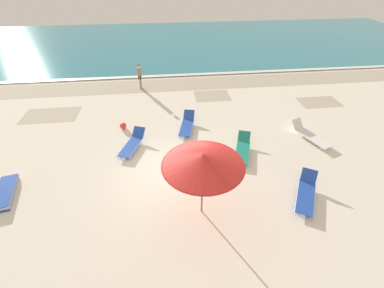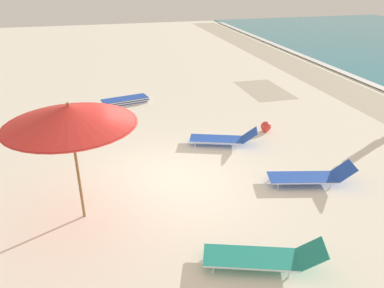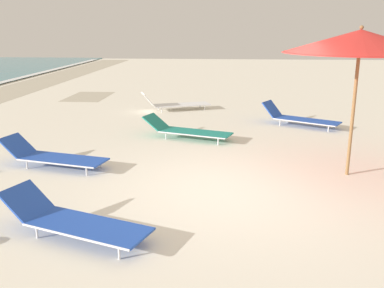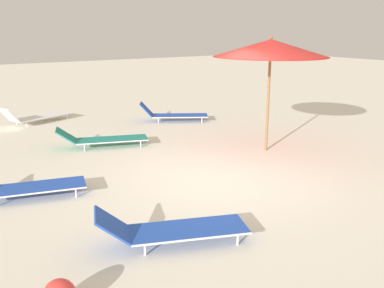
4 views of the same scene
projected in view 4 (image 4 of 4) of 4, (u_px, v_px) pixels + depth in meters
name	position (u px, v px, depth m)	size (l,w,h in m)	color
ground_plane	(221.00, 179.00, 8.47)	(60.00, 60.00, 0.16)	silver
beach_umbrella	(271.00, 48.00, 9.57)	(2.61, 2.61, 2.64)	olive
sun_lounger_under_umbrella	(102.00, 139.00, 10.43)	(1.28, 2.24, 0.51)	#1E8475
sun_lounger_beside_umbrella	(36.00, 116.00, 12.98)	(1.34, 2.26, 0.61)	white
sun_lounger_near_water_left	(173.00, 114.00, 13.28)	(1.57, 2.11, 0.59)	blue
sun_lounger_near_water_right	(21.00, 187.00, 7.27)	(1.08, 2.17, 0.54)	blue
sun_lounger_mid_beach_solo	(172.00, 228.00, 5.77)	(1.26, 2.12, 0.53)	blue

